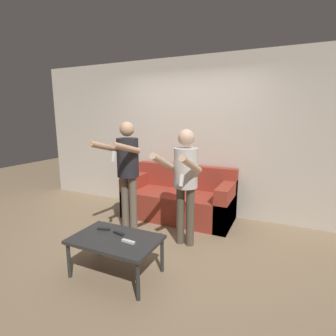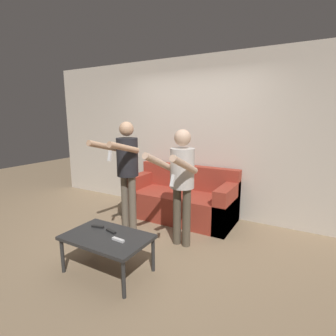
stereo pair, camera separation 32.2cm
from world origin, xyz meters
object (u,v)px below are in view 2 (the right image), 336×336
Objects in this scene: coffee_table at (107,239)px; remote_near at (118,240)px; person_standing_right at (181,176)px; remote_mid at (111,231)px; person_standing_left at (127,165)px; couch at (181,200)px; remote_far at (98,227)px.

remote_near is (0.18, -0.03, 0.05)m from coffee_table.
remote_mid is (-0.45, -0.85, -0.52)m from person_standing_right.
person_standing_left is 1.05× the size of person_standing_right.
couch is at bearing 90.48° from coffee_table.
person_standing_left is at bearing 115.84° from coffee_table.
remote_near is at bearing -56.73° from person_standing_left.
remote_far is (-0.67, -0.83, -0.52)m from person_standing_right.
remote_near is (0.20, -1.86, 0.14)m from couch.
person_standing_right is 10.21× the size of remote_near.
person_standing_right is 10.06× the size of remote_far.
remote_near is at bearing -18.19° from remote_far.
remote_near and remote_far have the same top height.
coffee_table is 6.09× the size of remote_mid.
remote_near is 0.24m from remote_mid.
remote_mid is 1.00× the size of remote_far.
person_standing_left reaches higher than remote_far.
person_standing_left is (-0.44, -0.88, 0.72)m from couch.
person_standing_right is (0.88, -0.00, -0.06)m from person_standing_left.
person_standing_right is 10.06× the size of remote_mid.
coffee_table is (0.46, -0.94, -0.63)m from person_standing_left.
person_standing_left reaches higher than remote_near.
couch is at bearing 82.44° from remote_far.
remote_far is (-0.43, 0.14, 0.00)m from remote_near.
couch is 11.78× the size of remote_far.
remote_mid is at bearing -5.10° from remote_far.
person_standing_right reaches higher than remote_far.
couch is 1.11× the size of person_standing_left.
person_standing_left is 1.23m from coffee_table.
person_standing_right is 1.13m from remote_near.
person_standing_right is 1.09m from remote_mid.
coffee_table is at bearing -64.16° from person_standing_left.
person_standing_left is 1.30m from remote_near.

